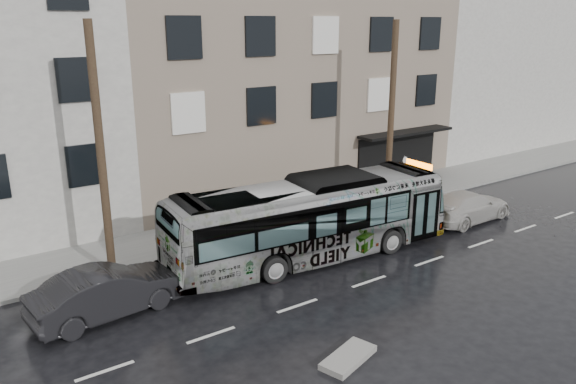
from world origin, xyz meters
The scene contains 11 objects.
ground centered at (0.00, 0.00, 0.00)m, with size 120.00×120.00×0.00m, color black.
sidewalk centered at (0.00, 4.90, 0.07)m, with size 90.00×3.60×0.15m, color gray.
building_taupe centered at (5.00, 12.70, 5.50)m, with size 20.00×12.00×11.00m, color gray.
building_filler centered at (24.00, 12.70, 6.00)m, with size 18.00×12.00×12.00m, color beige.
utility_pole_front centered at (6.50, 3.30, 4.65)m, with size 0.30×0.30×9.00m, color #423321.
utility_pole_rear centered at (-7.50, 3.30, 4.65)m, with size 0.30×0.30×9.00m, color #423321.
sign_post centered at (7.60, 3.30, 1.35)m, with size 0.06×0.06×2.40m, color slate.
bus centered at (-0.50, 0.42, 1.64)m, with size 2.75×11.76×3.27m, color #B2B2B2.
white_sedan centered at (8.26, -0.25, 0.71)m, with size 2.00×4.91×1.43m, color #B1AEA9.
dark_sedan centered at (-8.51, 0.48, 0.80)m, with size 1.69×4.86×1.60m, color black.
slush_pile centered at (-3.86, -5.85, 0.09)m, with size 1.80×0.80×0.18m, color gray.
Camera 1 is at (-12.97, -16.08, 9.05)m, focal length 35.00 mm.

